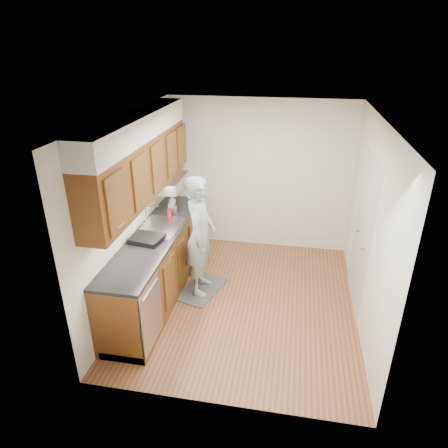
% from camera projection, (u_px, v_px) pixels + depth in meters
% --- Properties ---
extents(floor, '(3.50, 3.50, 0.00)m').
position_uv_depth(floor, '(243.00, 301.00, 5.54)').
color(floor, brown).
rests_on(floor, ground).
extents(ceiling, '(3.50, 3.50, 0.00)m').
position_uv_depth(ceiling, '(248.00, 118.00, 4.48)').
color(ceiling, white).
rests_on(ceiling, wall_left).
extents(wall_left, '(0.02, 3.50, 2.50)m').
position_uv_depth(wall_left, '(132.00, 210.00, 5.26)').
color(wall_left, silver).
rests_on(wall_left, floor).
extents(wall_right, '(0.02, 3.50, 2.50)m').
position_uv_depth(wall_right, '(369.00, 228.00, 4.76)').
color(wall_right, silver).
rests_on(wall_right, floor).
extents(wall_back, '(3.00, 0.02, 2.50)m').
position_uv_depth(wall_back, '(259.00, 176.00, 6.57)').
color(wall_back, silver).
rests_on(wall_back, floor).
extents(counter, '(0.64, 2.80, 1.30)m').
position_uv_depth(counter, '(158.00, 263.00, 5.53)').
color(counter, brown).
rests_on(counter, floor).
extents(upper_cabinets, '(0.47, 2.80, 1.21)m').
position_uv_depth(upper_cabinets, '(141.00, 159.00, 4.97)').
color(upper_cabinets, brown).
rests_on(upper_cabinets, wall_left).
extents(closet_door, '(0.02, 1.22, 2.05)m').
position_uv_depth(closet_door, '(362.00, 234.00, 5.13)').
color(closet_door, silver).
rests_on(closet_door, wall_right).
extents(floor_mat, '(0.69, 0.91, 0.02)m').
position_uv_depth(floor_mat, '(201.00, 289.00, 5.79)').
color(floor_mat, '#575759').
rests_on(floor_mat, floor).
extents(person, '(0.51, 0.72, 1.93)m').
position_uv_depth(person, '(200.00, 229.00, 5.37)').
color(person, '#899DA6').
rests_on(person, floor_mat).
extents(soap_bottle_a, '(0.13, 0.13, 0.25)m').
position_uv_depth(soap_bottle_a, '(172.00, 203.00, 5.99)').
color(soap_bottle_a, silver).
rests_on(soap_bottle_a, counter).
extents(soap_bottle_b, '(0.09, 0.09, 0.18)m').
position_uv_depth(soap_bottle_b, '(171.00, 205.00, 6.01)').
color(soap_bottle_b, silver).
rests_on(soap_bottle_b, counter).
extents(soap_bottle_c, '(0.16, 0.16, 0.15)m').
position_uv_depth(soap_bottle_c, '(172.00, 200.00, 6.23)').
color(soap_bottle_c, silver).
rests_on(soap_bottle_c, counter).
extents(soda_can, '(0.09, 0.09, 0.13)m').
position_uv_depth(soda_can, '(170.00, 213.00, 5.78)').
color(soda_can, maroon).
rests_on(soda_can, counter).
extents(steel_can, '(0.09, 0.09, 0.12)m').
position_uv_depth(steel_can, '(175.00, 210.00, 5.91)').
color(steel_can, '#A5A5AA').
rests_on(steel_can, counter).
extents(dish_rack, '(0.45, 0.40, 0.06)m').
position_uv_depth(dish_rack, '(147.00, 239.00, 5.12)').
color(dish_rack, black).
rests_on(dish_rack, counter).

